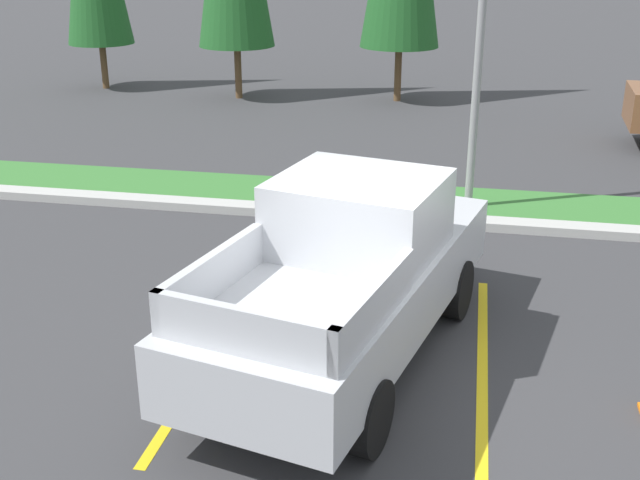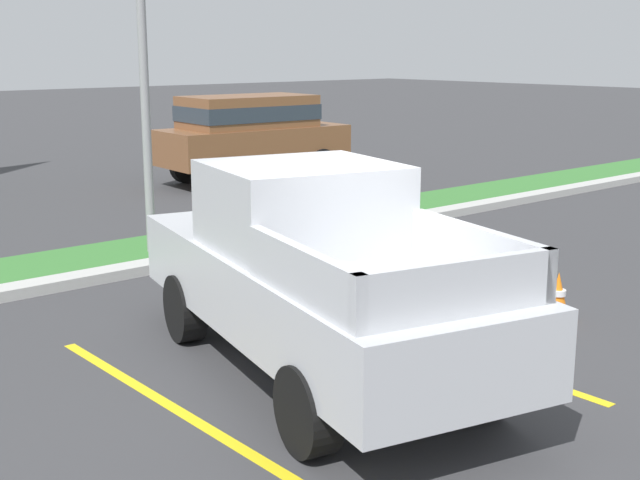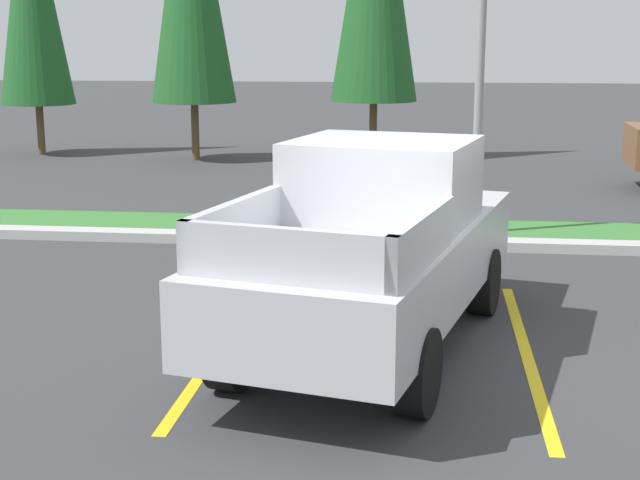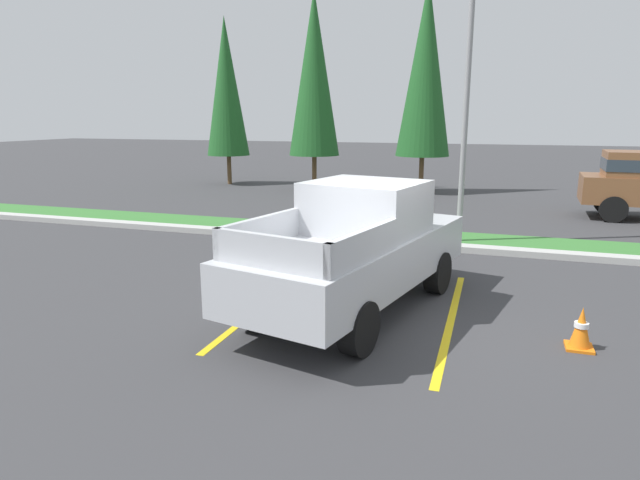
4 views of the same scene
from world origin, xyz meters
name	(u,v)px [view 2 (image 2 of 4)]	position (x,y,z in m)	size (l,w,h in m)	color
ground_plane	(372,371)	(0.00, 0.00, 0.00)	(120.00, 120.00, 0.00)	#38383A
parking_line_near	(184,414)	(-2.02, 0.34, 0.00)	(0.12, 4.80, 0.01)	yellow
parking_line_far	(421,339)	(1.08, 0.34, 0.00)	(0.12, 4.80, 0.01)	yellow
curb_strip	(134,269)	(0.00, 5.00, 0.07)	(56.00, 0.40, 0.15)	#B2B2AD
grass_median	(100,258)	(0.00, 6.10, 0.03)	(56.00, 1.80, 0.06)	#387533
pickup_truck_main	(313,272)	(-0.46, 0.39, 1.04)	(3.04, 5.52, 2.10)	black
suv_distant	(251,132)	(6.44, 10.96, 1.24)	(4.69, 2.15, 2.10)	black
traffic_cone	(558,297)	(2.85, -0.24, 0.29)	(0.36, 0.36, 0.60)	orange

